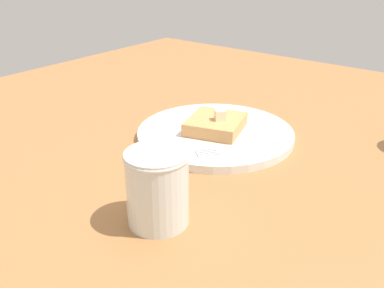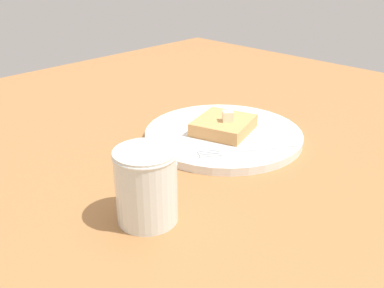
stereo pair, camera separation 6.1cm
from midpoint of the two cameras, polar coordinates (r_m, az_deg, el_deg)
The scene contains 6 objects.
table_surface at distance 74.73cm, azimuth 4.77°, elevation 0.16°, with size 124.19×124.19×1.93cm, color #A26C3D.
plate at distance 73.84cm, azimuth 6.56°, elevation 1.24°, with size 26.92×26.92×1.34cm.
toast_slice_center at distance 73.18cm, azimuth 6.62°, elevation 2.45°, with size 8.82×9.57×2.22cm, color tan.
butter_pat_primary at distance 71.77cm, azimuth 7.24°, elevation 3.66°, with size 1.75×1.57×1.75cm, color #F9F0CB.
fork at distance 66.81cm, azimuth 9.34°, elevation -0.90°, with size 10.04×14.13×0.36cm.
syrup_jar at distance 50.69cm, azimuth -2.66°, elevation -6.10°, with size 7.58×7.58×9.23cm.
Camera 2 is at (44.92, -50.73, 32.39)cm, focal length 40.00 mm.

